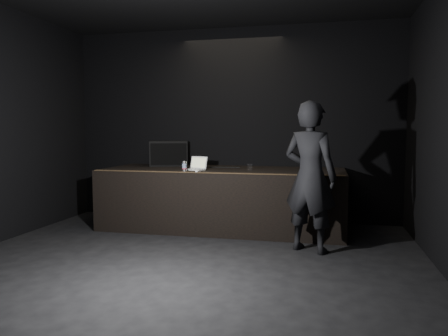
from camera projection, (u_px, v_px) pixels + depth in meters
name	position (u px, v px, depth m)	size (l,w,h in m)	color
ground	(167.00, 282.00, 4.77)	(7.00, 7.00, 0.00)	black
room_walls	(165.00, 95.00, 4.59)	(6.10, 7.10, 3.52)	black
stage_riser	(223.00, 198.00, 7.37)	(4.00, 1.50, 1.00)	black
riser_lip	(213.00, 173.00, 6.64)	(3.92, 0.10, 0.01)	brown
stage_monitor	(168.00, 153.00, 7.99)	(0.81, 0.70, 0.45)	black
cable	(214.00, 167.00, 7.57)	(0.02, 0.02, 0.90)	black
laptop	(196.00, 166.00, 7.18)	(0.39, 0.36, 0.22)	silver
beer_can	(184.00, 166.00, 6.87)	(0.07, 0.07, 0.17)	silver
plastic_cup	(250.00, 167.00, 7.03)	(0.09, 0.09, 0.11)	white
wii_remote	(198.00, 171.00, 6.77)	(0.04, 0.15, 0.03)	white
person	(310.00, 177.00, 5.89)	(0.75, 0.49, 2.04)	black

